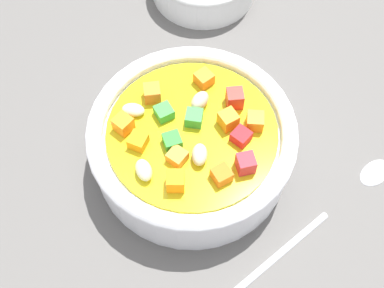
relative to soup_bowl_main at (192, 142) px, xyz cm
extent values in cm
cube|color=#565451|center=(0.00, 0.01, -4.35)|extent=(140.00, 140.00, 2.00)
cylinder|color=white|center=(0.00, 0.01, -0.88)|extent=(19.18, 19.18, 4.94)
torus|color=white|center=(0.00, 0.01, 2.06)|extent=(19.60, 19.60, 1.57)
cylinder|color=gold|center=(0.00, 0.01, 1.79)|extent=(15.98, 15.98, 0.40)
cube|color=orange|center=(-1.86, -4.67, 2.58)|extent=(2.08, 2.08, 1.19)
cube|color=green|center=(-0.74, 0.81, 2.63)|extent=(2.16, 2.16, 1.29)
ellipsoid|color=beige|center=(2.63, -1.17, 2.70)|extent=(2.52, 2.44, 1.43)
cube|color=orange|center=(5.31, -0.84, 2.61)|extent=(1.72, 1.72, 1.25)
ellipsoid|color=beige|center=(-4.96, -3.10, 2.48)|extent=(2.50, 2.47, 0.98)
cube|color=orange|center=(3.45, -4.41, 2.85)|extent=(2.14, 2.14, 1.73)
cube|color=red|center=(-0.10, 5.04, 2.90)|extent=(2.10, 2.10, 1.81)
cube|color=green|center=(-0.31, -2.23, 2.57)|extent=(1.93, 1.93, 1.17)
cube|color=red|center=(3.37, 3.01, 2.55)|extent=(1.81, 1.81, 1.12)
cube|color=orange|center=(-3.71, 4.30, 2.63)|extent=(1.57, 1.57, 1.27)
ellipsoid|color=beige|center=(-1.87, 2.36, 2.72)|extent=(2.00, 2.47, 1.47)
cube|color=orange|center=(2.99, 4.97, 2.73)|extent=(2.16, 2.16, 1.49)
ellipsoid|color=beige|center=(0.89, -5.94, 2.69)|extent=(2.44, 1.92, 1.39)
cube|color=green|center=(-2.97, -0.99, 2.54)|extent=(1.74, 1.74, 1.10)
cube|color=orange|center=(-5.26, -0.70, 2.77)|extent=(2.09, 2.09, 1.56)
cube|color=orange|center=(1.38, 3.12, 2.78)|extent=(1.69, 1.69, 1.59)
cube|color=red|center=(5.81, 1.45, 2.84)|extent=(2.02, 2.02, 1.70)
cube|color=orange|center=(-4.09, -4.78, 2.76)|extent=(1.83, 1.83, 1.55)
cube|color=orange|center=(1.51, -2.80, 2.53)|extent=(1.89, 1.89, 1.09)
cylinder|color=silver|center=(12.77, 0.35, -3.01)|extent=(1.03, 12.83, 0.69)
ellipsoid|color=silver|center=(12.42, 13.53, -2.95)|extent=(2.40, 3.83, 0.81)
camera|label=1|loc=(18.76, -14.35, 41.77)|focal=47.03mm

